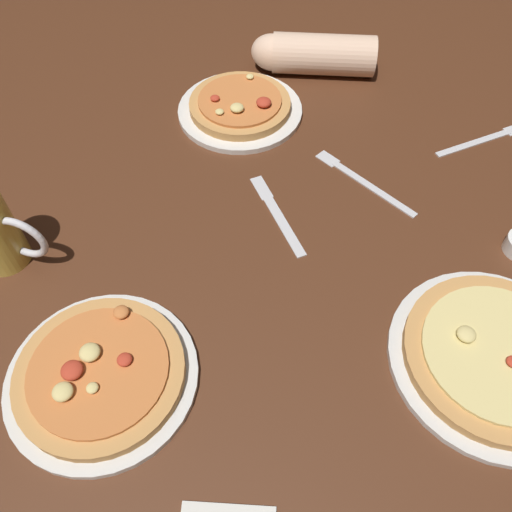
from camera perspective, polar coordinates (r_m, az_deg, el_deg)
ground_plane at (r=0.90m, az=-0.00°, el=-1.33°), size 2.40×2.40×0.03m
pizza_plate_near at (r=0.80m, az=-16.55°, el=-12.26°), size 0.28×0.28×0.05m
pizza_plate_far at (r=1.16m, az=-1.74°, el=15.90°), size 0.27×0.27×0.05m
pizza_plate_side at (r=0.86m, az=24.62°, el=-9.92°), size 0.31×0.31×0.05m
fork_left at (r=1.03m, az=11.53°, el=8.01°), size 0.21×0.13×0.01m
knife_right at (r=0.96m, az=2.31°, el=4.64°), size 0.15×0.17×0.01m
fork_spare at (r=1.19m, az=23.55°, el=11.56°), size 0.18×0.16×0.01m
diner_arm at (r=1.27m, az=5.91°, el=21.01°), size 0.28×0.14×0.09m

